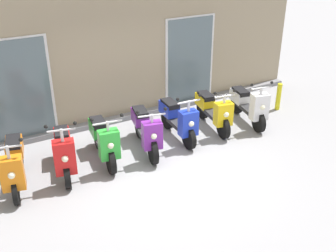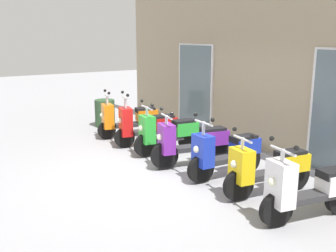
% 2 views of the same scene
% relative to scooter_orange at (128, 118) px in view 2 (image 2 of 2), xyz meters
% --- Properties ---
extents(ground_plane, '(40.00, 40.00, 0.00)m').
position_rel_scooter_orange_xyz_m(ground_plane, '(2.64, -0.80, -0.48)').
color(ground_plane, '#939399').
extents(storefront_facade, '(10.51, 0.50, 3.75)m').
position_rel_scooter_orange_xyz_m(storefront_facade, '(2.64, 1.83, 1.33)').
color(storefront_facade, gray).
rests_on(storefront_facade, ground_plane).
extents(scooter_orange, '(0.68, 1.56, 1.21)m').
position_rel_scooter_orange_xyz_m(scooter_orange, '(0.00, 0.00, 0.00)').
color(scooter_orange, black).
rests_on(scooter_orange, ground_plane).
extents(scooter_red, '(0.69, 1.53, 1.28)m').
position_rel_scooter_orange_xyz_m(scooter_red, '(0.90, -0.00, -0.01)').
color(scooter_red, black).
rests_on(scooter_red, ground_plane).
extents(scooter_green, '(0.62, 1.55, 1.19)m').
position_rel_scooter_orange_xyz_m(scooter_green, '(1.72, 0.06, -0.02)').
color(scooter_green, black).
rests_on(scooter_green, ground_plane).
extents(scooter_purple, '(0.72, 1.67, 1.17)m').
position_rel_scooter_orange_xyz_m(scooter_purple, '(2.64, 0.03, -0.01)').
color(scooter_purple, black).
rests_on(scooter_purple, ground_plane).
extents(scooter_blue, '(0.58, 1.56, 1.20)m').
position_rel_scooter_orange_xyz_m(scooter_blue, '(3.49, 0.14, -0.02)').
color(scooter_blue, black).
rests_on(scooter_blue, ground_plane).
extents(scooter_yellow, '(0.61, 1.61, 1.12)m').
position_rel_scooter_orange_xyz_m(scooter_yellow, '(4.46, 0.19, -0.03)').
color(scooter_yellow, black).
rests_on(scooter_yellow, ground_plane).
extents(scooter_white, '(0.67, 1.57, 1.19)m').
position_rel_scooter_orange_xyz_m(scooter_white, '(5.36, 0.00, -0.02)').
color(scooter_white, black).
rests_on(scooter_white, ground_plane).
extents(trash_bin, '(0.55, 0.55, 0.75)m').
position_rel_scooter_orange_xyz_m(trash_bin, '(-1.45, 0.02, -0.11)').
color(trash_bin, '#2D4C2D').
rests_on(trash_bin, ground_plane).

